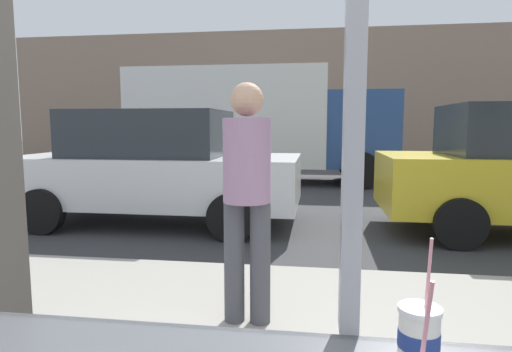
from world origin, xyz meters
name	(u,v)px	position (x,y,z in m)	size (l,w,h in m)	color
ground_plane	(321,198)	(0.00, 8.00, 0.00)	(60.00, 60.00, 0.00)	#38383A
sidewalk_strip	(328,352)	(0.00, 1.60, 0.08)	(16.00, 2.80, 0.16)	#9E998E
window_wall	(357,3)	(0.00, 0.08, 1.80)	(2.77, 0.20, 2.90)	#423D38
building_facade_far	(321,96)	(0.00, 18.28, 2.77)	(28.00, 1.20, 5.54)	gray
soda_cup_left	(419,337)	(0.14, -0.10, 1.05)	(0.09, 0.09, 0.30)	white
parked_car_white	(156,167)	(-2.56, 5.28, 0.88)	(4.33, 2.00, 1.73)	silver
box_truck	(256,121)	(-1.73, 10.45, 1.62)	(6.88, 2.44, 2.96)	silver
pedestrian	(247,188)	(-0.55, 1.79, 1.09)	(0.32, 0.32, 1.63)	#4A4B53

